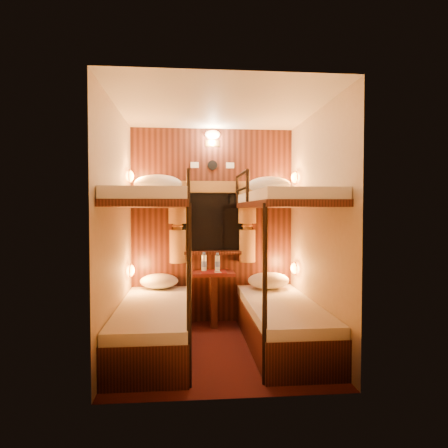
{
  "coord_description": "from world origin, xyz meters",
  "views": [
    {
      "loc": [
        -0.31,
        -3.93,
        1.39
      ],
      "look_at": [
        0.06,
        0.15,
        1.25
      ],
      "focal_mm": 32.0,
      "sensor_mm": 36.0,
      "label": 1
    }
  ],
  "objects": [
    {
      "name": "floor",
      "position": [
        0.0,
        0.0,
        0.0
      ],
      "size": [
        2.1,
        2.1,
        0.0
      ],
      "primitive_type": "plane",
      "color": "#3D1110",
      "rests_on": "ground"
    },
    {
      "name": "ceiling",
      "position": [
        0.0,
        0.0,
        2.4
      ],
      "size": [
        2.1,
        2.1,
        0.0
      ],
      "primitive_type": "plane",
      "rotation": [
        3.14,
        0.0,
        0.0
      ],
      "color": "silver",
      "rests_on": "wall_back"
    },
    {
      "name": "reading_lamps",
      "position": [
        -0.0,
        0.7,
        1.24
      ],
      "size": [
        2.0,
        0.2,
        1.25
      ],
      "color": "orange",
      "rests_on": "wall_left"
    },
    {
      "name": "bottle_left",
      "position": [
        -0.11,
        0.91,
        0.75
      ],
      "size": [
        0.07,
        0.07,
        0.23
      ],
      "rotation": [
        0.0,
        0.0,
        0.37
      ],
      "color": "#99BFE5",
      "rests_on": "table"
    },
    {
      "name": "sachet_a",
      "position": [
        0.05,
        0.77,
        0.65
      ],
      "size": [
        0.08,
        0.07,
        0.01
      ],
      "primitive_type": "cube",
      "rotation": [
        0.0,
        0.0,
        0.1
      ],
      "color": "silver",
      "rests_on": "table"
    },
    {
      "name": "wall_front",
      "position": [
        0.0,
        -1.05,
        1.2
      ],
      "size": [
        2.4,
        0.0,
        2.4
      ],
      "primitive_type": "plane",
      "rotation": [
        -1.57,
        0.0,
        0.0
      ],
      "color": "#C6B293",
      "rests_on": "floor"
    },
    {
      "name": "pillow_upper_right",
      "position": [
        0.65,
        0.7,
        1.69
      ],
      "size": [
        0.51,
        0.36,
        0.2
      ],
      "primitive_type": "ellipsoid",
      "color": "silver",
      "rests_on": "bunk_right"
    },
    {
      "name": "table",
      "position": [
        0.0,
        0.85,
        0.41
      ],
      "size": [
        0.5,
        0.34,
        0.66
      ],
      "color": "#5B1A14",
      "rests_on": "floor"
    },
    {
      "name": "back_panel",
      "position": [
        0.0,
        1.04,
        1.2
      ],
      "size": [
        2.0,
        0.03,
        2.4
      ],
      "primitive_type": "cube",
      "color": "black",
      "rests_on": "floor"
    },
    {
      "name": "wall_right",
      "position": [
        1.0,
        0.0,
        1.2
      ],
      "size": [
        0.0,
        2.4,
        2.4
      ],
      "primitive_type": "plane",
      "rotation": [
        1.57,
        0.0,
        -1.57
      ],
      "color": "#C6B293",
      "rests_on": "floor"
    },
    {
      "name": "pillow_lower_left",
      "position": [
        -0.65,
        0.86,
        0.55
      ],
      "size": [
        0.45,
        0.32,
        0.18
      ],
      "primitive_type": "ellipsoid",
      "color": "silver",
      "rests_on": "bunk_left"
    },
    {
      "name": "pillow_upper_left",
      "position": [
        -0.65,
        0.77,
        1.7
      ],
      "size": [
        0.56,
        0.4,
        0.22
      ],
      "primitive_type": "ellipsoid",
      "color": "silver",
      "rests_on": "bunk_left"
    },
    {
      "name": "wall_left",
      "position": [
        -1.0,
        0.0,
        1.2
      ],
      "size": [
        0.0,
        2.4,
        2.4
      ],
      "primitive_type": "plane",
      "rotation": [
        1.57,
        0.0,
        1.57
      ],
      "color": "#C6B293",
      "rests_on": "floor"
    },
    {
      "name": "sachet_b",
      "position": [
        0.04,
        0.87,
        0.65
      ],
      "size": [
        0.08,
        0.06,
        0.01
      ],
      "primitive_type": "cube",
      "rotation": [
        0.0,
        0.0,
        -0.14
      ],
      "color": "silver",
      "rests_on": "table"
    },
    {
      "name": "window",
      "position": [
        0.0,
        1.0,
        1.18
      ],
      "size": [
        1.0,
        0.12,
        0.79
      ],
      "color": "black",
      "rests_on": "back_panel"
    },
    {
      "name": "bottle_right",
      "position": [
        0.05,
        0.91,
        0.75
      ],
      "size": [
        0.07,
        0.07,
        0.23
      ],
      "rotation": [
        0.0,
        0.0,
        0.39
      ],
      "color": "#99BFE5",
      "rests_on": "table"
    },
    {
      "name": "wall_back",
      "position": [
        0.0,
        1.05,
        1.2
      ],
      "size": [
        2.4,
        0.0,
        2.4
      ],
      "primitive_type": "plane",
      "rotation": [
        1.57,
        0.0,
        0.0
      ],
      "color": "#C6B293",
      "rests_on": "floor"
    },
    {
      "name": "curtains",
      "position": [
        0.0,
        0.97,
        1.26
      ],
      "size": [
        1.1,
        0.22,
        1.0
      ],
      "color": "olive",
      "rests_on": "back_panel"
    },
    {
      "name": "pillow_lower_right",
      "position": [
        0.65,
        0.73,
        0.55
      ],
      "size": [
        0.5,
        0.35,
        0.19
      ],
      "primitive_type": "ellipsoid",
      "color": "silver",
      "rests_on": "bunk_right"
    },
    {
      "name": "bunk_left",
      "position": [
        -0.65,
        0.07,
        0.56
      ],
      "size": [
        0.72,
        1.9,
        1.82
      ],
      "color": "black",
      "rests_on": "floor"
    },
    {
      "name": "bunk_right",
      "position": [
        0.65,
        0.07,
        0.56
      ],
      "size": [
        0.72,
        1.9,
        1.82
      ],
      "color": "black",
      "rests_on": "floor"
    },
    {
      "name": "back_fixtures",
      "position": [
        0.0,
        1.0,
        2.25
      ],
      "size": [
        0.54,
        0.09,
        0.48
      ],
      "color": "black",
      "rests_on": "back_panel"
    }
  ]
}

